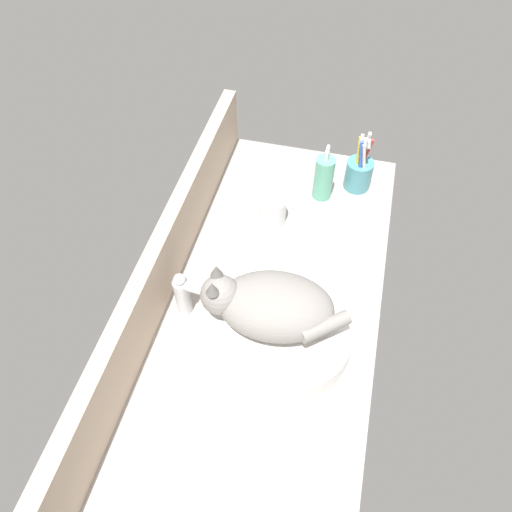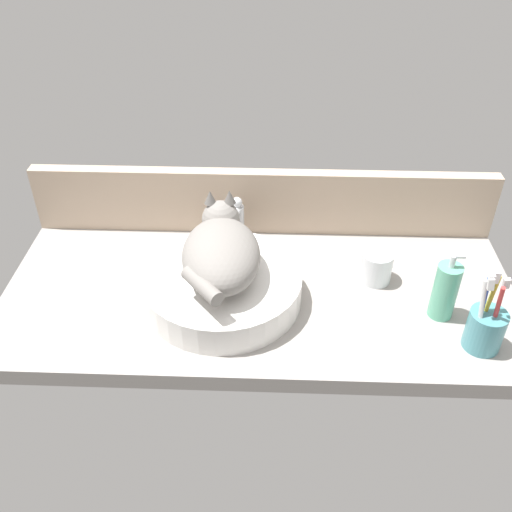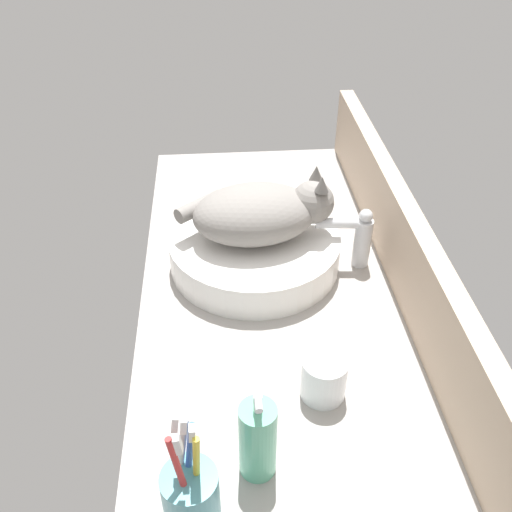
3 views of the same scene
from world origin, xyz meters
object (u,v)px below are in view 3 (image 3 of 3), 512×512
(faucet, at_px, (358,236))
(cat, at_px, (261,212))
(soap_dispenser, at_px, (258,440))
(water_glass, at_px, (324,380))
(sink_basin, at_px, (255,250))
(toothbrush_cup, at_px, (191,493))

(faucet, bearing_deg, cat, -95.82)
(cat, relative_size, soap_dispenser, 1.95)
(faucet, height_order, soap_dispenser, soap_dispenser)
(water_glass, bearing_deg, cat, -168.69)
(sink_basin, height_order, water_glass, water_glass)
(sink_basin, distance_m, faucet, 0.22)
(sink_basin, xyz_separation_m, toothbrush_cup, (0.55, -0.13, 0.02))
(faucet, bearing_deg, soap_dispenser, -27.70)
(soap_dispenser, height_order, toothbrush_cup, toothbrush_cup)
(sink_basin, height_order, cat, cat)
(soap_dispenser, bearing_deg, faucet, 152.30)
(cat, distance_m, soap_dispenser, 0.49)
(faucet, relative_size, soap_dispenser, 0.82)
(faucet, distance_m, water_glass, 0.36)
(soap_dispenser, xyz_separation_m, toothbrush_cup, (0.06, -0.09, -0.02))
(sink_basin, height_order, faucet, faucet)
(cat, height_order, toothbrush_cup, cat)
(cat, bearing_deg, sink_basin, -81.58)
(toothbrush_cup, bearing_deg, cat, 165.70)
(cat, relative_size, faucet, 2.38)
(toothbrush_cup, bearing_deg, sink_basin, 166.98)
(cat, relative_size, toothbrush_cup, 1.73)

